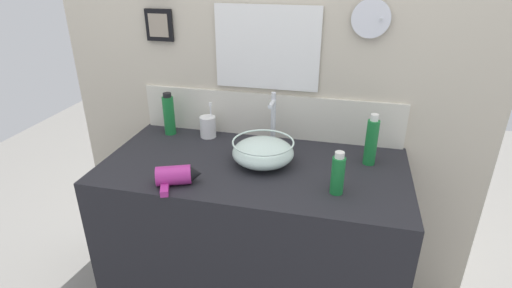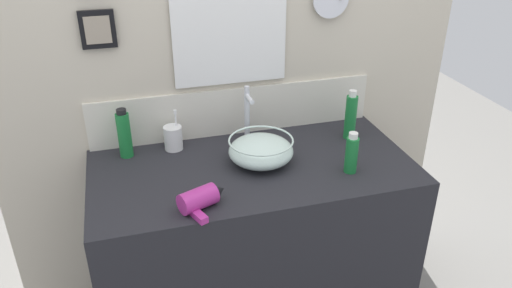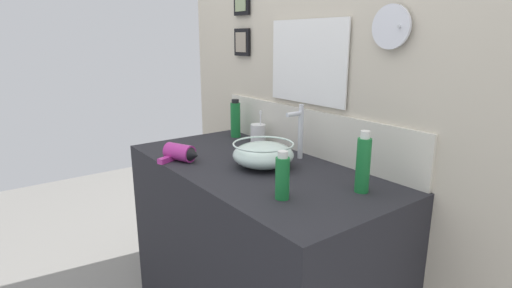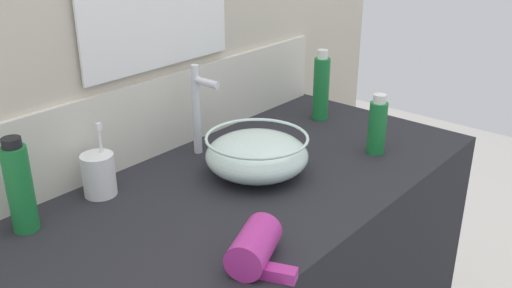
# 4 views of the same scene
# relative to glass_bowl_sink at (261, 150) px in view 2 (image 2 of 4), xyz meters

# --- Properties ---
(vanity_counter) EXTENTS (1.31, 0.65, 0.88)m
(vanity_counter) POSITION_rel_glass_bowl_sink_xyz_m (-0.04, -0.02, -0.50)
(vanity_counter) COLOR #232328
(vanity_counter) RESTS_ON ground
(back_panel) EXTENTS (2.10, 0.10, 2.45)m
(back_panel) POSITION_rel_glass_bowl_sink_xyz_m (-0.04, 0.33, 0.28)
(back_panel) COLOR beige
(back_panel) RESTS_ON ground
(glass_bowl_sink) EXTENTS (0.27, 0.27, 0.11)m
(glass_bowl_sink) POSITION_rel_glass_bowl_sink_xyz_m (0.00, 0.00, 0.00)
(glass_bowl_sink) COLOR silver
(glass_bowl_sink) RESTS_ON vanity_counter
(faucet) EXTENTS (0.02, 0.10, 0.25)m
(faucet) POSITION_rel_glass_bowl_sink_xyz_m (0.00, 0.21, 0.09)
(faucet) COLOR silver
(faucet) RESTS_ON vanity_counter
(hair_drier) EXTENTS (0.19, 0.18, 0.08)m
(hair_drier) POSITION_rel_glass_bowl_sink_xyz_m (-0.29, -0.25, -0.02)
(hair_drier) COLOR #B22D8C
(hair_drier) RESTS_ON vanity_counter
(toothbrush_cup) EXTENTS (0.08, 0.08, 0.18)m
(toothbrush_cup) POSITION_rel_glass_bowl_sink_xyz_m (-0.33, 0.22, -0.00)
(toothbrush_cup) COLOR white
(toothbrush_cup) RESTS_ON vanity_counter
(soap_dispenser) EXTENTS (0.05, 0.05, 0.23)m
(soap_dispenser) POSITION_rel_glass_bowl_sink_xyz_m (0.45, 0.11, 0.05)
(soap_dispenser) COLOR #197233
(soap_dispenser) RESTS_ON vanity_counter
(shampoo_bottle) EXTENTS (0.05, 0.05, 0.17)m
(shampoo_bottle) POSITION_rel_glass_bowl_sink_xyz_m (0.32, -0.17, 0.02)
(shampoo_bottle) COLOR #197233
(shampoo_bottle) RESTS_ON vanity_counter
(lotion_bottle) EXTENTS (0.06, 0.06, 0.21)m
(lotion_bottle) POSITION_rel_glass_bowl_sink_xyz_m (-0.53, 0.21, 0.05)
(lotion_bottle) COLOR #197233
(lotion_bottle) RESTS_ON vanity_counter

